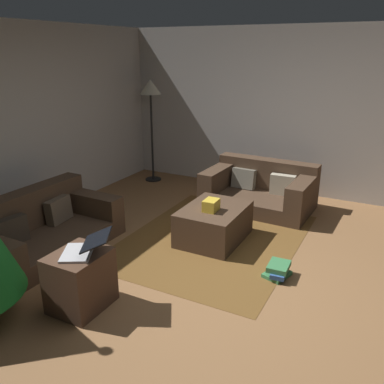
# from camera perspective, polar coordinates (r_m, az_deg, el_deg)

# --- Properties ---
(ground_plane) EXTENTS (6.40, 6.40, 0.00)m
(ground_plane) POSITION_cam_1_polar(r_m,az_deg,el_deg) (4.23, 5.02, -12.75)
(ground_plane) COLOR brown
(corner_partition) EXTENTS (0.12, 6.40, 2.60)m
(corner_partition) POSITION_cam_1_polar(r_m,az_deg,el_deg) (6.67, 16.04, 10.51)
(corner_partition) COLOR #B5B0AB
(corner_partition) RESTS_ON ground_plane
(couch_left) EXTENTS (1.76, 0.97, 0.68)m
(couch_left) POSITION_cam_1_polar(r_m,az_deg,el_deg) (5.09, -20.52, -4.95)
(couch_left) COLOR #473323
(couch_left) RESTS_ON ground_plane
(couch_right) EXTENTS (1.03, 1.58, 0.66)m
(couch_right) POSITION_cam_1_polar(r_m,az_deg,el_deg) (6.17, 9.59, 0.36)
(couch_right) COLOR #473323
(couch_right) RESTS_ON ground_plane
(ottoman) EXTENTS (0.92, 0.69, 0.42)m
(ottoman) POSITION_cam_1_polar(r_m,az_deg,el_deg) (5.04, 3.08, -4.44)
(ottoman) COLOR #473323
(ottoman) RESTS_ON ground_plane
(gift_box) EXTENTS (0.21, 0.16, 0.14)m
(gift_box) POSITION_cam_1_polar(r_m,az_deg,el_deg) (4.84, 2.69, -1.86)
(gift_box) COLOR gold
(gift_box) RESTS_ON ottoman
(tv_remote) EXTENTS (0.07, 0.16, 0.02)m
(tv_remote) POSITION_cam_1_polar(r_m,az_deg,el_deg) (5.15, 3.00, -1.24)
(tv_remote) COLOR black
(tv_remote) RESTS_ON ottoman
(side_table) EXTENTS (0.52, 0.44, 0.54)m
(side_table) POSITION_cam_1_polar(r_m,az_deg,el_deg) (3.90, -15.36, -11.84)
(side_table) COLOR #4C3323
(side_table) RESTS_ON ground_plane
(laptop) EXTENTS (0.51, 0.54, 0.19)m
(laptop) POSITION_cam_1_polar(r_m,az_deg,el_deg) (3.73, -14.82, -7.56)
(laptop) COLOR silver
(laptop) RESTS_ON side_table
(book_stack) EXTENTS (0.33, 0.28, 0.15)m
(book_stack) POSITION_cam_1_polar(r_m,az_deg,el_deg) (4.40, 11.98, -10.68)
(book_stack) COLOR #387A47
(book_stack) RESTS_ON ground_plane
(corner_lamp) EXTENTS (0.36, 0.36, 1.76)m
(corner_lamp) POSITION_cam_1_polar(r_m,az_deg,el_deg) (7.12, -5.82, 13.34)
(corner_lamp) COLOR black
(corner_lamp) RESTS_ON ground_plane
(area_rug) EXTENTS (2.60, 2.00, 0.01)m
(area_rug) POSITION_cam_1_polar(r_m,az_deg,el_deg) (5.13, 3.04, -6.58)
(area_rug) COLOR brown
(area_rug) RESTS_ON ground_plane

